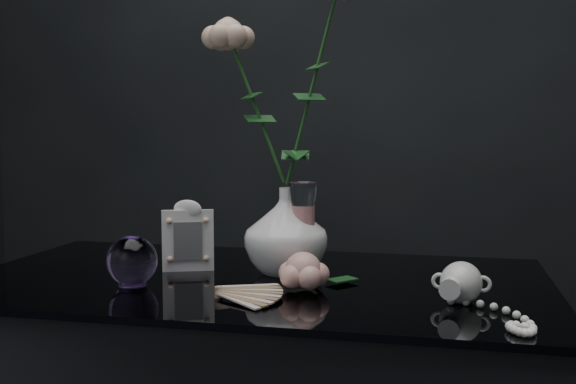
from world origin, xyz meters
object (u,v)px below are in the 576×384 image
(wine_glass, at_px, (303,229))
(picture_frame, at_px, (188,235))
(vase, at_px, (286,231))
(pearl_jar, at_px, (461,281))
(paperweight, at_px, (132,261))
(loose_rose, at_px, (303,271))

(wine_glass, distance_m, picture_frame, 0.22)
(vase, xyz_separation_m, pearl_jar, (0.31, -0.14, -0.05))
(wine_glass, xyz_separation_m, picture_frame, (-0.22, -0.01, -0.02))
(vase, distance_m, paperweight, 0.28)
(vase, xyz_separation_m, picture_frame, (-0.19, -0.02, -0.01))
(paperweight, bearing_deg, loose_rose, 6.31)
(loose_rose, bearing_deg, vase, 97.15)
(wine_glass, distance_m, pearl_jar, 0.31)
(vase, xyz_separation_m, wine_glass, (0.03, -0.01, 0.01))
(picture_frame, relative_size, loose_rose, 0.71)
(vase, height_order, paperweight, vase)
(wine_glass, distance_m, loose_rose, 0.13)
(vase, height_order, picture_frame, vase)
(vase, xyz_separation_m, loose_rose, (0.06, -0.12, -0.05))
(paperweight, bearing_deg, picture_frame, 70.60)
(wine_glass, height_order, loose_rose, wine_glass)
(loose_rose, bearing_deg, picture_frame, 138.45)
(wine_glass, relative_size, loose_rose, 0.90)
(vase, distance_m, picture_frame, 0.19)
(picture_frame, height_order, pearl_jar, picture_frame)
(wine_glass, height_order, picture_frame, wine_glass)
(loose_rose, bearing_deg, wine_glass, 83.23)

